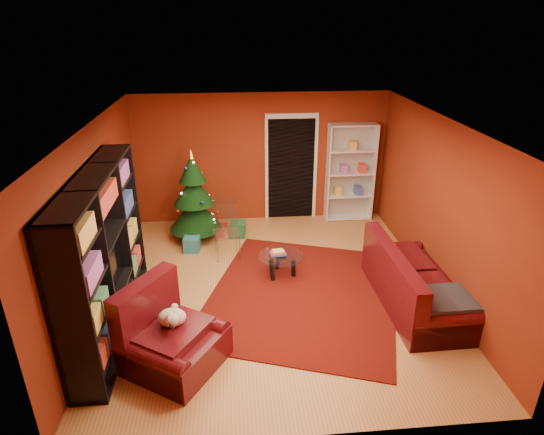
{
  "coord_description": "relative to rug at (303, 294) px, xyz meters",
  "views": [
    {
      "loc": [
        -0.58,
        -6.03,
        3.94
      ],
      "look_at": [
        0.0,
        0.4,
        1.05
      ],
      "focal_mm": 30.0,
      "sensor_mm": 36.0,
      "label": 1
    }
  ],
  "objects": [
    {
      "name": "wall_right",
      "position": [
        2.1,
        0.2,
        1.29
      ],
      "size": [
        0.05,
        5.5,
        2.6
      ],
      "primitive_type": "cube",
      "color": "maroon",
      "rests_on": "ground"
    },
    {
      "name": "gift_box_teal",
      "position": [
        -1.79,
        1.6,
        0.13
      ],
      "size": [
        0.3,
        0.3,
        0.28
      ],
      "primitive_type": "cube",
      "rotation": [
        0.0,
        0.0,
        -0.1
      ],
      "color": "#22717E",
      "rests_on": "floor"
    },
    {
      "name": "white_bookshelf",
      "position": [
        1.37,
        2.77,
        0.99
      ],
      "size": [
        0.95,
        0.35,
        2.06
      ],
      "primitive_type": null,
      "rotation": [
        0.0,
        0.0,
        -0.01
      ],
      "color": "white",
      "rests_on": "floor"
    },
    {
      "name": "rug",
      "position": [
        0.0,
        0.0,
        0.0
      ],
      "size": [
        3.63,
        3.92,
        0.02
      ],
      "primitive_type": "cube",
      "rotation": [
        0.0,
        0.0,
        -0.32
      ],
      "color": "#580F09",
      "rests_on": "floor"
    },
    {
      "name": "doorway",
      "position": [
        0.18,
        2.93,
        1.04
      ],
      "size": [
        1.06,
        0.6,
        2.16
      ],
      "primitive_type": null,
      "color": "black",
      "rests_on": "floor"
    },
    {
      "name": "coffee_table",
      "position": [
        -0.27,
        0.59,
        0.19
      ],
      "size": [
        0.83,
        0.83,
        0.47
      ],
      "primitive_type": null,
      "rotation": [
        0.0,
        0.0,
        0.12
      ],
      "color": "gray",
      "rests_on": "rug"
    },
    {
      "name": "wall_left",
      "position": [
        -2.95,
        0.2,
        1.29
      ],
      "size": [
        0.05,
        5.5,
        2.6
      ],
      "primitive_type": "cube",
      "color": "maroon",
      "rests_on": "ground"
    },
    {
      "name": "sofa",
      "position": [
        1.6,
        -0.38,
        0.44
      ],
      "size": [
        0.99,
        2.12,
        0.9
      ],
      "primitive_type": null,
      "rotation": [
        0.0,
        0.0,
        1.59
      ],
      "color": "#410A0E",
      "rests_on": "rug"
    },
    {
      "name": "christmas_tree",
      "position": [
        -1.74,
        2.11,
        0.85
      ],
      "size": [
        1.05,
        1.05,
        1.76
      ],
      "primitive_type": null,
      "rotation": [
        0.0,
        0.0,
        -0.07
      ],
      "color": "black",
      "rests_on": "floor"
    },
    {
      "name": "dog",
      "position": [
        -1.79,
        -1.29,
        0.63
      ],
      "size": [
        0.47,
        0.5,
        0.28
      ],
      "primitive_type": null,
      "rotation": [
        0.0,
        0.0,
        1.0
      ],
      "color": "beige",
      "rests_on": "armchair"
    },
    {
      "name": "floor",
      "position": [
        -0.42,
        0.2,
        -0.03
      ],
      "size": [
        5.0,
        5.5,
        0.05
      ],
      "primitive_type": "cube",
      "color": "#AF7439",
      "rests_on": "ground"
    },
    {
      "name": "wall_back",
      "position": [
        -0.42,
        2.98,
        1.29
      ],
      "size": [
        5.0,
        0.05,
        2.6
      ],
      "primitive_type": "cube",
      "color": "maroon",
      "rests_on": "ground"
    },
    {
      "name": "ceiling",
      "position": [
        -0.42,
        0.2,
        2.62
      ],
      "size": [
        5.0,
        5.5,
        0.05
      ],
      "primitive_type": "cube",
      "color": "silver",
      "rests_on": "wall_back"
    },
    {
      "name": "media_unit",
      "position": [
        -2.7,
        -0.52,
        1.09
      ],
      "size": [
        0.47,
        2.86,
        2.19
      ],
      "primitive_type": null,
      "rotation": [
        0.0,
        0.0,
        0.01
      ],
      "color": "black",
      "rests_on": "floor"
    },
    {
      "name": "gift_box_red",
      "position": [
        -1.26,
        2.16,
        0.11
      ],
      "size": [
        0.24,
        0.24,
        0.23
      ],
      "primitive_type": "cube",
      "rotation": [
        0.0,
        0.0,
        -0.03
      ],
      "color": "maroon",
      "rests_on": "floor"
    },
    {
      "name": "acrylic_chair",
      "position": [
        -1.15,
        1.33,
        0.44
      ],
      "size": [
        0.52,
        0.56,
        0.91
      ],
      "primitive_type": null,
      "rotation": [
        0.0,
        0.0,
        0.13
      ],
      "color": "#66605B",
      "rests_on": "rug"
    },
    {
      "name": "armchair",
      "position": [
        -1.78,
        -1.36,
        0.42
      ],
      "size": [
        1.53,
        1.53,
        0.86
      ],
      "primitive_type": null,
      "rotation": [
        0.0,
        0.0,
        1.0
      ],
      "color": "#410A0E",
      "rests_on": "rug"
    },
    {
      "name": "gift_box_green",
      "position": [
        -0.95,
        2.13,
        0.14
      ],
      "size": [
        0.31,
        0.31,
        0.29
      ],
      "primitive_type": "cube",
      "rotation": [
        0.0,
        0.0,
        -0.09
      ],
      "color": "#1A562D",
      "rests_on": "floor"
    }
  ]
}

